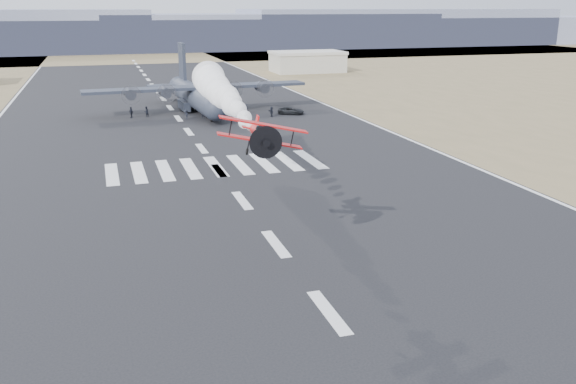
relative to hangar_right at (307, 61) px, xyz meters
name	(u,v)px	position (x,y,z in m)	size (l,w,h in m)	color
scrub_far	(129,55)	(-46.00, 80.00, -3.01)	(500.00, 80.00, 0.00)	brown
runway_markings	(202,148)	(-46.00, -90.00, -3.00)	(60.00, 260.00, 0.01)	silver
ridge_seg_d	(124,35)	(-46.00, 110.00, 3.49)	(150.00, 50.00, 13.00)	slate
ridge_seg_e	(269,31)	(19.00, 110.00, 4.49)	(150.00, 50.00, 15.00)	slate
ridge_seg_f	(396,27)	(84.00, 110.00, 5.49)	(150.00, 50.00, 17.00)	slate
ridge_seg_g	(509,30)	(149.00, 110.00, 3.49)	(150.00, 50.00, 13.00)	slate
hangar_right	(307,61)	(0.00, 0.00, 0.00)	(20.50, 12.50, 5.90)	#A8A495
aerobatic_biplane	(261,135)	(-47.99, -129.30, 6.75)	(6.19, 5.62, 2.98)	red
smoke_trail	(214,86)	(-46.49, -103.60, 6.98)	(4.02, 31.33, 3.94)	white
transport_aircraft	(196,94)	(-41.78, -58.78, -0.03)	(40.02, 32.93, 11.55)	#212732
support_vehicle	(291,111)	(-26.37, -67.72, -2.37)	(2.12, 4.60, 1.28)	black
crew_a	(246,109)	(-33.83, -65.17, -2.13)	(0.64, 0.53, 1.76)	black
crew_b	(222,108)	(-37.58, -62.03, -2.16)	(0.82, 0.51, 1.69)	black
crew_c	(186,115)	(-44.77, -67.30, -2.19)	(1.05, 0.49, 1.63)	black
crew_d	(131,112)	(-53.62, -63.07, -2.06)	(1.11, 0.57, 1.90)	black
crew_e	(233,112)	(-36.75, -67.50, -2.16)	(0.83, 0.51, 1.71)	black
crew_f	(271,112)	(-30.29, -68.93, -2.15)	(1.59, 0.52, 1.72)	black
crew_g	(203,113)	(-41.91, -67.40, -2.12)	(0.65, 0.53, 1.78)	black
crew_h	(146,112)	(-51.05, -62.89, -2.10)	(0.88, 0.54, 1.81)	black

